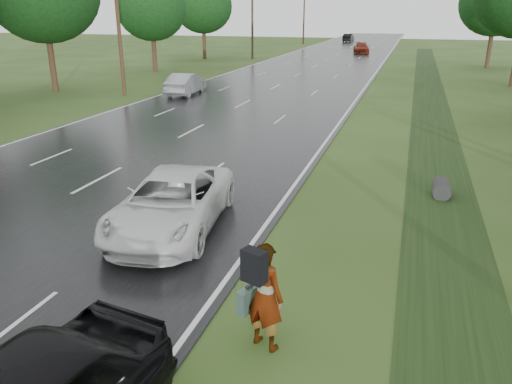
{
  "coord_description": "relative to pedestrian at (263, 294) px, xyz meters",
  "views": [
    {
      "loc": [
        10.26,
        -6.26,
        5.65
      ],
      "look_at": [
        6.73,
        5.15,
        1.3
      ],
      "focal_mm": 35.0,
      "sensor_mm": 36.0,
      "label": 1
    }
  ],
  "objects": [
    {
      "name": "white_pickup",
      "position": [
        -3.78,
        4.09,
        -0.25
      ],
      "size": [
        3.2,
        5.7,
        1.5
      ],
      "primitive_type": "imported",
      "rotation": [
        0.0,
        0.0,
        0.13
      ],
      "color": "silver",
      "rests_on": "road"
    },
    {
      "name": "far_car_dark",
      "position": [
        -10.6,
        93.9,
        -0.27
      ],
      "size": [
        1.74,
        4.52,
        1.47
      ],
      "primitive_type": "imported",
      "rotation": [
        0.0,
        0.0,
        3.1
      ],
      "color": "black",
      "rests_on": "road"
    },
    {
      "name": "tree_east_f",
      "position": [
        9.33,
        51.09,
        5.33
      ],
      "size": [
        7.2,
        7.2,
        9.62
      ],
      "color": "#392217",
      "rests_on": "ground"
    },
    {
      "name": "utility_pole_far",
      "position": [
        -17.37,
        54.09,
        4.15
      ],
      "size": [
        1.6,
        0.26,
        10.0
      ],
      "color": "#392217",
      "rests_on": "ground"
    },
    {
      "name": "center_line",
      "position": [
        -8.17,
        44.09,
        -1.0
      ],
      "size": [
        0.12,
        180.0,
        0.01
      ],
      "primitive_type": "cube",
      "color": "silver",
      "rests_on": "road"
    },
    {
      "name": "silver_sedan",
      "position": [
        -13.28,
        25.53,
        -0.26
      ],
      "size": [
        1.9,
        4.62,
        1.49
      ],
      "primitive_type": "imported",
      "rotation": [
        0.0,
        0.0,
        3.21
      ],
      "color": "gray",
      "rests_on": "road"
    },
    {
      "name": "utility_pole_mid",
      "position": [
        -17.37,
        24.09,
        4.15
      ],
      "size": [
        1.6,
        0.26,
        10.0
      ],
      "color": "#392217",
      "rests_on": "ground"
    },
    {
      "name": "edge_stripe_east",
      "position": [
        -1.42,
        44.09,
        -1.0
      ],
      "size": [
        0.12,
        180.0,
        0.01
      ],
      "primitive_type": "cube",
      "color": "silver",
      "rests_on": "road"
    },
    {
      "name": "road",
      "position": [
        -8.17,
        44.09,
        -1.02
      ],
      "size": [
        14.0,
        180.0,
        0.04
      ],
      "primitive_type": "cube",
      "color": "black",
      "rests_on": "ground"
    },
    {
      "name": "edge_stripe_west",
      "position": [
        -14.92,
        44.09,
        -1.0
      ],
      "size": [
        0.12,
        180.0,
        0.01
      ],
      "primitive_type": "cube",
      "color": "silver",
      "rests_on": "road"
    },
    {
      "name": "far_car_red",
      "position": [
        -5.29,
        66.55,
        -0.29
      ],
      "size": [
        2.83,
        5.21,
        1.43
      ],
      "primitive_type": "imported",
      "rotation": [
        0.0,
        0.0,
        0.17
      ],
      "color": "maroon",
      "rests_on": "road"
    },
    {
      "name": "tree_west_f",
      "position": [
        -22.97,
        52.09,
        5.09
      ],
      "size": [
        7.0,
        7.0,
        9.29
      ],
      "color": "#392217",
      "rests_on": "ground"
    },
    {
      "name": "drainage_ditch",
      "position": [
        3.33,
        17.79,
        -1.01
      ],
      "size": [
        2.2,
        120.0,
        0.56
      ],
      "color": "black",
      "rests_on": "ground"
    },
    {
      "name": "pedestrian",
      "position": [
        0.0,
        0.0,
        0.0
      ],
      "size": [
        0.99,
        1.02,
        2.02
      ],
      "rotation": [
        0.0,
        0.0,
        2.78
      ],
      "color": "#A5998C",
      "rests_on": "ground"
    },
    {
      "name": "utility_pole_distant",
      "position": [
        -17.37,
        84.09,
        4.15
      ],
      "size": [
        1.6,
        0.26,
        10.0
      ],
      "color": "#392217",
      "rests_on": "ground"
    },
    {
      "name": "tree_west_d",
      "position": [
        -22.37,
        38.09,
        4.78
      ],
      "size": [
        6.6,
        6.6,
        8.8
      ],
      "color": "#392217",
      "rests_on": "ground"
    }
  ]
}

